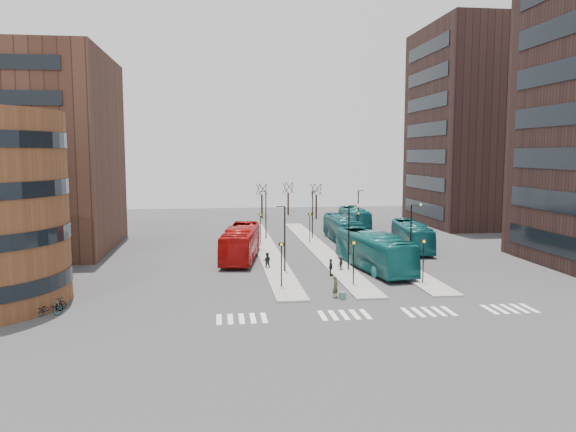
{
  "coord_description": "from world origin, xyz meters",
  "views": [
    {
      "loc": [
        -9.5,
        -32.55,
        11.02
      ],
      "look_at": [
        -2.8,
        20.38,
        5.0
      ],
      "focal_mm": 35.0,
      "sensor_mm": 36.0,
      "label": 1
    }
  ],
  "objects": [
    {
      "name": "island_right",
      "position": [
        8.0,
        30.0,
        0.07
      ],
      "size": [
        2.5,
        45.0,
        0.15
      ],
      "primitive_type": "cube",
      "color": "gray",
      "rests_on": "ground"
    },
    {
      "name": "bicycle_near",
      "position": [
        -21.0,
        6.28,
        0.47
      ],
      "size": [
        1.88,
        0.98,
        0.94
      ],
      "primitive_type": "imported",
      "rotation": [
        0.0,
        0.0,
        1.78
      ],
      "color": "gray",
      "rests_on": "ground"
    },
    {
      "name": "commuter_a",
      "position": [
        -4.89,
        19.83,
        0.8
      ],
      "size": [
        0.83,
        0.68,
        1.59
      ],
      "primitive_type": "imported",
      "rotation": [
        0.0,
        0.0,
        3.03
      ],
      "color": "black",
      "rests_on": "ground"
    },
    {
      "name": "bicycle_mid",
      "position": [
        -21.0,
        7.54,
        0.45
      ],
      "size": [
        1.55,
        0.84,
        0.9
      ],
      "primitive_type": "imported",
      "rotation": [
        0.0,
        0.0,
        1.27
      ],
      "color": "gray",
      "rests_on": "ground"
    },
    {
      "name": "red_bus",
      "position": [
        -7.15,
        24.98,
        1.74
      ],
      "size": [
        4.84,
        12.8,
        3.48
      ],
      "primitive_type": "imported",
      "rotation": [
        0.0,
        0.0,
        -0.16
      ],
      "color": "#A30D0C",
      "rests_on": "ground"
    },
    {
      "name": "teal_bus_b",
      "position": [
        5.99,
        35.91,
        1.58
      ],
      "size": [
        2.71,
        11.36,
        3.16
      ],
      "primitive_type": "imported",
      "rotation": [
        0.0,
        0.0,
        -0.0
      ],
      "color": "#12525A",
      "rests_on": "ground"
    },
    {
      "name": "teal_bus_c",
      "position": [
        12.42,
        28.31,
        1.59
      ],
      "size": [
        4.09,
        11.64,
        3.17
      ],
      "primitive_type": "imported",
      "rotation": [
        0.0,
        0.0,
        -0.13
      ],
      "color": "#12565C",
      "rests_on": "ground"
    },
    {
      "name": "teal_bus_d",
      "position": [
        10.6,
        47.98,
        1.46
      ],
      "size": [
        2.58,
        10.49,
        2.91
      ],
      "primitive_type": "imported",
      "rotation": [
        0.0,
        0.0,
        0.01
      ],
      "color": "#145D65",
      "rests_on": "ground"
    },
    {
      "name": "crosswalk_stripes",
      "position": [
        1.75,
        4.0,
        0.01
      ],
      "size": [
        22.35,
        2.4,
        0.01
      ],
      "color": "silver",
      "rests_on": "ground"
    },
    {
      "name": "suitcase",
      "position": [
        -0.2,
        8.02,
        0.28
      ],
      "size": [
        0.51,
        0.44,
        0.56
      ],
      "primitive_type": "cube",
      "rotation": [
        0.0,
        0.0,
        0.19
      ],
      "color": "navy",
      "rests_on": "ground"
    },
    {
      "name": "teal_bus_a",
      "position": [
        5.13,
        18.34,
        1.79
      ],
      "size": [
        4.76,
        13.15,
        3.58
      ],
      "primitive_type": "imported",
      "rotation": [
        0.0,
        0.0,
        0.14
      ],
      "color": "#135F61",
      "rests_on": "ground"
    },
    {
      "name": "ground",
      "position": [
        0.0,
        0.0,
        0.0
      ],
      "size": [
        160.0,
        160.0,
        0.0
      ],
      "primitive_type": "plane",
      "color": "#2E2E31",
      "rests_on": "ground"
    },
    {
      "name": "island_mid",
      "position": [
        2.0,
        30.0,
        0.07
      ],
      "size": [
        2.5,
        45.0,
        0.15
      ],
      "primitive_type": "cube",
      "color": "gray",
      "rests_on": "ground"
    },
    {
      "name": "bicycle_far",
      "position": [
        -21.0,
        8.19,
        0.43
      ],
      "size": [
        1.74,
        1.14,
        0.86
      ],
      "primitive_type": "imported",
      "rotation": [
        0.0,
        0.0,
        1.19
      ],
      "color": "gray",
      "rests_on": "ground"
    },
    {
      "name": "island_left",
      "position": [
        -4.0,
        30.0,
        0.07
      ],
      "size": [
        2.5,
        45.0,
        0.15
      ],
      "primitive_type": "cube",
      "color": "gray",
      "rests_on": "ground"
    },
    {
      "name": "bare_trees",
      "position": [
        2.67,
        62.67,
        2.72
      ],
      "size": [
        10.97,
        8.14,
        5.9
      ],
      "color": "black",
      "rests_on": "ground"
    },
    {
      "name": "lamp_posts",
      "position": [
        2.64,
        28.0,
        3.58
      ],
      "size": [
        14.04,
        20.24,
        6.12
      ],
      "color": "black",
      "rests_on": "ground"
    },
    {
      "name": "sign_poles",
      "position": [
        1.6,
        23.0,
        2.41
      ],
      "size": [
        12.45,
        22.12,
        3.65
      ],
      "color": "black",
      "rests_on": "ground"
    },
    {
      "name": "commuter_b",
      "position": [
        0.56,
        16.23,
        0.77
      ],
      "size": [
        0.54,
        0.96,
        1.55
      ],
      "primitive_type": "imported",
      "rotation": [
        0.0,
        0.0,
        1.38
      ],
      "color": "black",
      "rests_on": "ground"
    },
    {
      "name": "commuter_c",
      "position": [
        1.85,
        18.11,
        0.73
      ],
      "size": [
        1.0,
        1.08,
        1.46
      ],
      "primitive_type": "imported",
      "rotation": [
        0.0,
        0.0,
        4.08
      ],
      "color": "black",
      "rests_on": "ground"
    },
    {
      "name": "tower_far",
      "position": [
        31.98,
        50.0,
        15.0
      ],
      "size": [
        20.12,
        20.0,
        30.0
      ],
      "color": "#2F1E1A",
      "rests_on": "ground"
    },
    {
      "name": "traveller",
      "position": [
        -0.63,
        8.62,
        0.84
      ],
      "size": [
        0.72,
        0.71,
        1.67
      ],
      "primitive_type": "imported",
      "rotation": [
        0.0,
        0.0,
        0.78
      ],
      "color": "#444329",
      "rests_on": "ground"
    }
  ]
}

